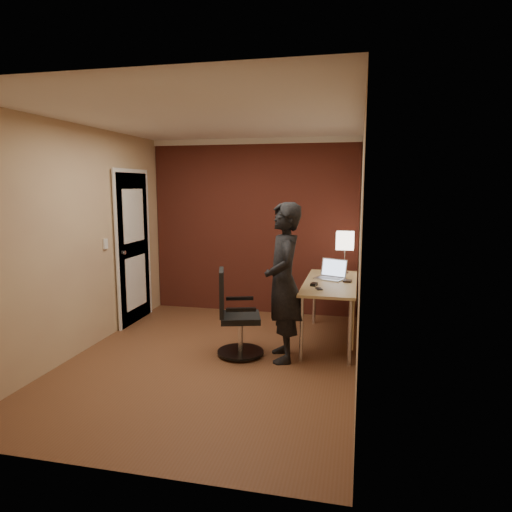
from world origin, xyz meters
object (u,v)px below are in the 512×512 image
desk_lamp (345,241)px  office_chair (235,319)px  laptop (332,273)px  person (283,282)px  wallet (347,281)px  desk (337,293)px  mouse (314,284)px  phone (319,289)px

desk_lamp → office_chair: size_ratio=0.57×
laptop → person: person is taller
laptop → wallet: 0.26m
wallet → person: bearing=-133.0°
desk → office_chair: 1.27m
mouse → phone: 0.18m
desk_lamp → mouse: desk_lamp is taller
office_chair → person: (0.53, 0.02, 0.42)m
desk → wallet: size_ratio=13.64×
desk_lamp → person: 1.39m
phone → mouse: bearing=94.6°
mouse → office_chair: size_ratio=0.11×
desk → office_chair: office_chair is taller
laptop → person: 0.96m
desk_lamp → wallet: desk_lamp is taller
desk_lamp → desk: bearing=-96.7°
desk_lamp → person: bearing=-115.7°
desk → phone: 0.48m
desk_lamp → phone: 1.09m
laptop → phone: bearing=-99.1°
laptop → wallet: bearing=-40.0°
mouse → office_chair: office_chair is taller
desk_lamp → phone: desk_lamp is taller
phone → wallet: (0.29, 0.45, 0.01)m
phone → office_chair: (-0.88, -0.25, -0.32)m
laptop → phone: (-0.10, -0.62, -0.06)m
laptop → mouse: laptop is taller
desk_lamp → wallet: size_ratio=4.86×
office_chair → person: bearing=1.8°
desk_lamp → office_chair: desk_lamp is taller
desk → phone: bearing=-111.7°
laptop → office_chair: bearing=-138.4°
desk → mouse: bearing=-132.0°
office_chair → person: 0.68m
phone → wallet: 0.54m
phone → person: bearing=-165.0°
phone → desk_lamp: bearing=57.6°
desk → office_chair: size_ratio=1.60×
mouse → office_chair: 0.97m
laptop → wallet: size_ratio=3.67×
laptop → mouse: bearing=-110.4°
wallet → desk: bearing=-168.6°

